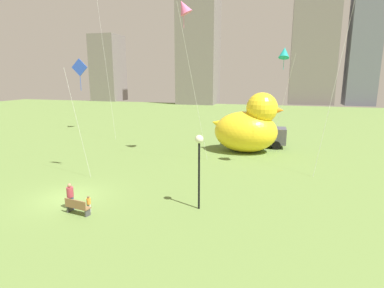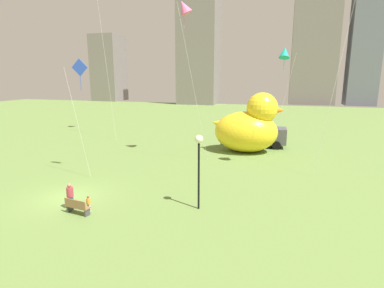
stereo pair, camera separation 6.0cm
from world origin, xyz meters
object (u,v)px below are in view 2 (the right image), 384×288
at_px(person_child, 89,203).
at_px(lamppost, 199,152).
at_px(box_truck, 258,134).
at_px(kite_teal, 285,53).
at_px(park_bench, 77,206).
at_px(person_adult, 70,195).
at_px(giant_inflatable_duck, 249,127).
at_px(kite_pink, 184,7).
at_px(kite_blue, 80,71).

bearing_deg(person_child, lamppost, 19.78).
relative_size(person_child, box_truck, 0.17).
relative_size(person_child, kite_teal, 0.09).
xyz_separation_m(box_truck, kite_teal, (2.25, 0.23, 8.47)).
xyz_separation_m(park_bench, box_truck, (8.31, 20.39, 0.97)).
relative_size(person_adult, giant_inflatable_duck, 0.22).
height_order(kite_pink, kite_blue, kite_pink).
bearing_deg(person_adult, lamppost, 16.62).
xyz_separation_m(person_child, kite_blue, (-4.35, 6.18, 7.39)).
height_order(park_bench, kite_pink, kite_pink).
relative_size(person_child, lamppost, 0.21).
relative_size(kite_pink, kite_teal, 1.33).
distance_m(person_child, kite_teal, 24.42).
bearing_deg(giant_inflatable_duck, person_child, -112.56).
xyz_separation_m(kite_blue, kite_teal, (14.50, 13.95, 1.99)).
bearing_deg(box_truck, park_bench, -112.17).
xyz_separation_m(park_bench, lamppost, (6.33, 2.63, 2.92)).
height_order(kite_pink, kite_teal, kite_pink).
xyz_separation_m(person_adult, lamppost, (7.11, 2.12, 2.52)).
relative_size(person_adult, kite_teal, 0.15).
relative_size(kite_pink, kite_blue, 1.59).
height_order(lamppost, kite_teal, kite_teal).
bearing_deg(giant_inflatable_duck, kite_pink, -142.64).
bearing_deg(lamppost, kite_teal, 76.76).
height_order(park_bench, box_truck, box_truck).
height_order(box_truck, kite_teal, kite_teal).
bearing_deg(kite_pink, person_child, -97.32).
height_order(person_child, lamppost, lamppost).
bearing_deg(giant_inflatable_duck, park_bench, -113.11).
xyz_separation_m(person_child, box_truck, (7.90, 19.89, 0.92)).
relative_size(giant_inflatable_duck, lamppost, 1.66).
relative_size(kite_blue, kite_teal, 0.83).
bearing_deg(park_bench, lamppost, 22.58).
relative_size(park_bench, lamppost, 0.35).
xyz_separation_m(person_child, giant_inflatable_duck, (7.10, 17.10, 2.05)).
bearing_deg(giant_inflatable_duck, person_adult, -115.89).
bearing_deg(kite_teal, lamppost, -103.24).
relative_size(box_truck, kite_pink, 0.40).
bearing_deg(box_truck, lamppost, -96.37).
bearing_deg(kite_teal, person_adult, -119.43).
distance_m(kite_pink, kite_teal, 11.63).
xyz_separation_m(park_bench, kite_teal, (10.56, 20.63, 9.43)).
bearing_deg(lamppost, kite_pink, 111.46).
height_order(person_adult, giant_inflatable_duck, giant_inflatable_duck).
relative_size(park_bench, person_adult, 0.98).
distance_m(person_adult, kite_pink, 18.19).
distance_m(giant_inflatable_duck, kite_blue, 16.71).
bearing_deg(kite_blue, person_adult, -62.96).
distance_m(person_adult, kite_teal, 24.80).
distance_m(kite_pink, kite_blue, 10.55).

